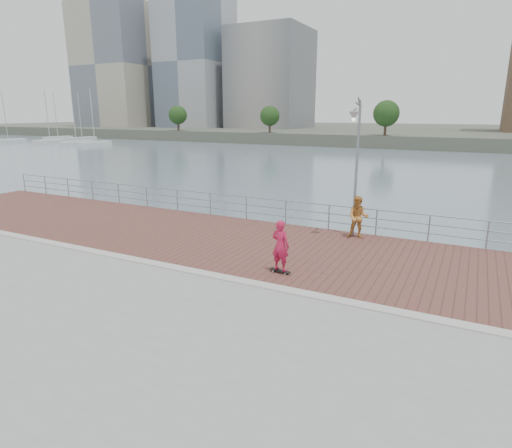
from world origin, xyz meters
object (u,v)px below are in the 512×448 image
at_px(street_lamp, 355,145).
at_px(skateboarder, 280,246).
at_px(guardrail, 307,212).
at_px(bystander, 358,217).

xyz_separation_m(street_lamp, skateboarder, (-0.96, -4.90, -2.84)).
height_order(guardrail, street_lamp, street_lamp).
height_order(street_lamp, bystander, street_lamp).
xyz_separation_m(guardrail, skateboarder, (1.27, -5.79, 0.24)).
height_order(guardrail, skateboarder, skateboarder).
relative_size(guardrail, skateboarder, 23.57).
height_order(guardrail, bystander, bystander).
xyz_separation_m(guardrail, bystander, (2.49, -0.78, 0.20)).
bearing_deg(guardrail, street_lamp, -21.68).
bearing_deg(guardrail, skateboarder, -77.58).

